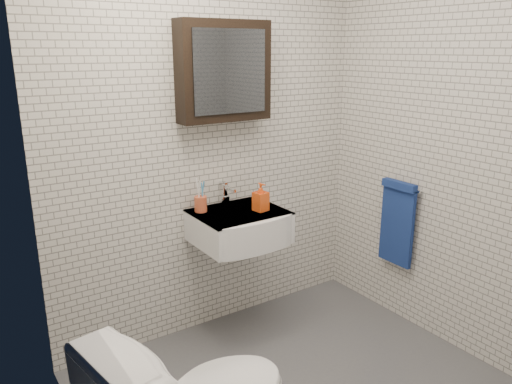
% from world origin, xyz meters
% --- Properties ---
extents(room_shell, '(2.22, 2.02, 2.51)m').
position_xyz_m(room_shell, '(0.00, 0.00, 1.47)').
color(room_shell, silver).
rests_on(room_shell, ground).
extents(washbasin, '(0.55, 0.50, 0.20)m').
position_xyz_m(washbasin, '(0.05, 0.73, 0.76)').
color(washbasin, white).
rests_on(washbasin, room_shell).
extents(faucet, '(0.06, 0.20, 0.15)m').
position_xyz_m(faucet, '(0.05, 0.93, 0.92)').
color(faucet, silver).
rests_on(faucet, washbasin).
extents(mirror_cabinet, '(0.60, 0.15, 0.60)m').
position_xyz_m(mirror_cabinet, '(0.05, 0.93, 1.70)').
color(mirror_cabinet, black).
rests_on(mirror_cabinet, room_shell).
extents(towel_rail, '(0.09, 0.30, 0.58)m').
position_xyz_m(towel_rail, '(1.04, 0.35, 0.72)').
color(towel_rail, silver).
rests_on(towel_rail, room_shell).
extents(toothbrush_cup, '(0.08, 0.08, 0.21)m').
position_xyz_m(toothbrush_cup, '(-0.15, 0.91, 0.90)').
color(toothbrush_cup, '#C65331').
rests_on(toothbrush_cup, washbasin).
extents(soap_bottle, '(0.09, 0.09, 0.18)m').
position_xyz_m(soap_bottle, '(0.17, 0.71, 0.94)').
color(soap_bottle, orange).
rests_on(soap_bottle, washbasin).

